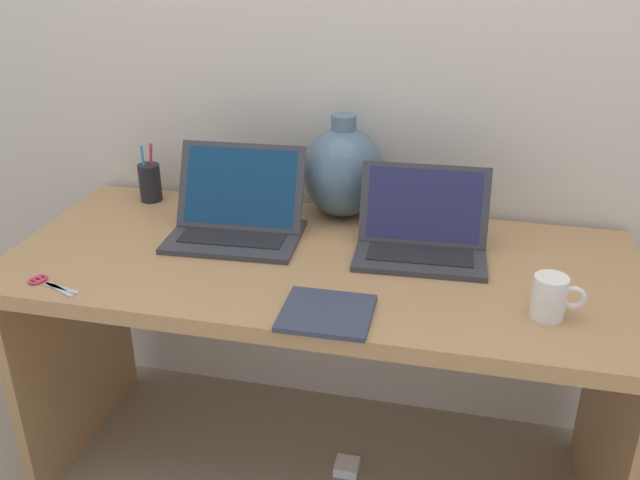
{
  "coord_description": "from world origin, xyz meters",
  "views": [
    {
      "loc": [
        0.35,
        -1.5,
        1.49
      ],
      "look_at": [
        0.0,
        0.0,
        0.76
      ],
      "focal_mm": 38.62,
      "sensor_mm": 36.0,
      "label": 1
    }
  ],
  "objects_px": {
    "notebook_stack": "(327,313)",
    "pen_cup": "(150,182)",
    "scissors": "(46,283)",
    "power_brick": "(347,467)",
    "laptop_right": "(422,232)",
    "green_vase": "(343,171)",
    "coffee_mug": "(551,297)",
    "laptop_left": "(238,214)"
  },
  "relations": [
    {
      "from": "laptop_right",
      "to": "coffee_mug",
      "type": "height_order",
      "value": "laptop_right"
    },
    {
      "from": "pen_cup",
      "to": "power_brick",
      "type": "distance_m",
      "value": 1.03
    },
    {
      "from": "laptop_left",
      "to": "green_vase",
      "type": "xyz_separation_m",
      "value": [
        0.25,
        0.19,
        0.07
      ]
    },
    {
      "from": "power_brick",
      "to": "notebook_stack",
      "type": "bearing_deg",
      "value": -90.0
    },
    {
      "from": "scissors",
      "to": "power_brick",
      "type": "distance_m",
      "value": 1.01
    },
    {
      "from": "notebook_stack",
      "to": "scissors",
      "type": "bearing_deg",
      "value": -178.9
    },
    {
      "from": "laptop_right",
      "to": "green_vase",
      "type": "height_order",
      "value": "green_vase"
    },
    {
      "from": "laptop_right",
      "to": "green_vase",
      "type": "xyz_separation_m",
      "value": [
        -0.24,
        0.19,
        0.07
      ]
    },
    {
      "from": "green_vase",
      "to": "pen_cup",
      "type": "relative_size",
      "value": 1.66
    },
    {
      "from": "laptop_left",
      "to": "green_vase",
      "type": "distance_m",
      "value": 0.32
    },
    {
      "from": "notebook_stack",
      "to": "coffee_mug",
      "type": "bearing_deg",
      "value": 12.48
    },
    {
      "from": "laptop_left",
      "to": "pen_cup",
      "type": "relative_size",
      "value": 2.02
    },
    {
      "from": "coffee_mug",
      "to": "power_brick",
      "type": "height_order",
      "value": "coffee_mug"
    },
    {
      "from": "scissors",
      "to": "power_brick",
      "type": "relative_size",
      "value": 2.08
    },
    {
      "from": "laptop_left",
      "to": "laptop_right",
      "type": "bearing_deg",
      "value": 0.12
    },
    {
      "from": "coffee_mug",
      "to": "pen_cup",
      "type": "bearing_deg",
      "value": 159.25
    },
    {
      "from": "laptop_right",
      "to": "pen_cup",
      "type": "relative_size",
      "value": 1.91
    },
    {
      "from": "notebook_stack",
      "to": "pen_cup",
      "type": "height_order",
      "value": "pen_cup"
    },
    {
      "from": "pen_cup",
      "to": "notebook_stack",
      "type": "bearing_deg",
      "value": -38.68
    },
    {
      "from": "power_brick",
      "to": "laptop_right",
      "type": "bearing_deg",
      "value": 22.24
    },
    {
      "from": "laptop_right",
      "to": "green_vase",
      "type": "relative_size",
      "value": 1.15
    },
    {
      "from": "scissors",
      "to": "laptop_left",
      "type": "bearing_deg",
      "value": 46.76
    },
    {
      "from": "scissors",
      "to": "pen_cup",
      "type": "bearing_deg",
      "value": 88.94
    },
    {
      "from": "green_vase",
      "to": "power_brick",
      "type": "distance_m",
      "value": 0.87
    },
    {
      "from": "laptop_left",
      "to": "laptop_right",
      "type": "relative_size",
      "value": 1.06
    },
    {
      "from": "green_vase",
      "to": "scissors",
      "type": "height_order",
      "value": "green_vase"
    },
    {
      "from": "laptop_right",
      "to": "power_brick",
      "type": "distance_m",
      "value": 0.77
    },
    {
      "from": "green_vase",
      "to": "laptop_right",
      "type": "bearing_deg",
      "value": -38.53
    },
    {
      "from": "scissors",
      "to": "green_vase",
      "type": "bearing_deg",
      "value": 43.51
    },
    {
      "from": "coffee_mug",
      "to": "scissors",
      "type": "distance_m",
      "value": 1.14
    },
    {
      "from": "laptop_right",
      "to": "scissors",
      "type": "relative_size",
      "value": 2.31
    },
    {
      "from": "laptop_right",
      "to": "laptop_left",
      "type": "bearing_deg",
      "value": -179.88
    },
    {
      "from": "notebook_stack",
      "to": "pen_cup",
      "type": "relative_size",
      "value": 1.1
    },
    {
      "from": "laptop_right",
      "to": "coffee_mug",
      "type": "xyz_separation_m",
      "value": [
        0.3,
        -0.25,
        -0.01
      ]
    },
    {
      "from": "laptop_right",
      "to": "notebook_stack",
      "type": "xyz_separation_m",
      "value": [
        -0.17,
        -0.36,
        -0.05
      ]
    },
    {
      "from": "green_vase",
      "to": "pen_cup",
      "type": "bearing_deg",
      "value": -177.79
    },
    {
      "from": "notebook_stack",
      "to": "coffee_mug",
      "type": "height_order",
      "value": "coffee_mug"
    },
    {
      "from": "laptop_left",
      "to": "scissors",
      "type": "xyz_separation_m",
      "value": [
        -0.35,
        -0.37,
        -0.06
      ]
    },
    {
      "from": "green_vase",
      "to": "pen_cup",
      "type": "height_order",
      "value": "green_vase"
    },
    {
      "from": "laptop_right",
      "to": "pen_cup",
      "type": "xyz_separation_m",
      "value": [
        -0.83,
        0.17,
        0.0
      ]
    },
    {
      "from": "laptop_left",
      "to": "coffee_mug",
      "type": "bearing_deg",
      "value": -17.84
    },
    {
      "from": "notebook_stack",
      "to": "coffee_mug",
      "type": "distance_m",
      "value": 0.48
    }
  ]
}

